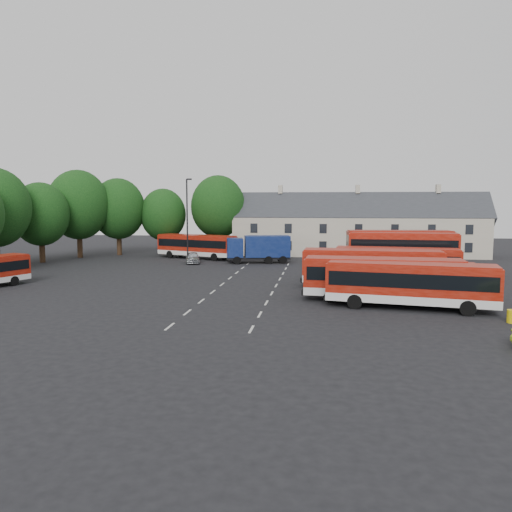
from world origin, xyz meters
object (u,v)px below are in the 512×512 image
Objects in this scene: lamppost at (187,219)px; box_truck at (259,248)px; silver_car at (193,258)px; bus_row_a at (410,281)px; grit_bin at (512,316)px; bus_dd_south at (402,251)px.

box_truck is at bearing 12.10° from lamppost.
bus_row_a is at bearing -63.04° from silver_car.
bus_row_a is 2.88× the size of silver_car.
grit_bin is at bearing -21.10° from bus_row_a.
bus_row_a is at bearing -92.00° from bus_dd_south.
bus_row_a is 33.20m from lamppost.
box_truck is 1.99× the size of silver_car.
silver_car is 4.94m from lamppost.
grit_bin is at bearing -44.07° from lamppost.
lamppost reaches higher than bus_row_a.
grit_bin is (19.63, -29.27, -1.51)m from box_truck.
box_truck is at bearing 128.29° from bus_row_a.
bus_dd_south is 20.75m from grit_bin.
bus_dd_south is 25.47m from silver_car.
grit_bin is (3.61, -20.32, -2.13)m from bus_dd_south.
bus_row_a is 33.11m from silver_car.
grit_bin is at bearing -68.93° from box_truck.
bus_dd_south is (2.05, 16.91, 0.57)m from bus_row_a.
grit_bin is 0.08× the size of lamppost.
bus_row_a is 29.39m from box_truck.
grit_bin is (27.84, -27.95, -0.29)m from silver_car.
grit_bin is at bearing -60.25° from silver_car.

